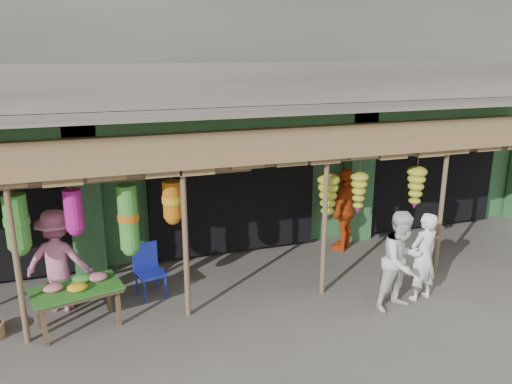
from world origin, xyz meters
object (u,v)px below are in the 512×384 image
object	(u,v)px
person_front	(423,257)
flower_table	(77,289)
blue_chair	(148,268)
person_right	(401,261)
person_vendor	(345,209)
person_shopper	(59,260)

from	to	relation	value
person_front	flower_table	bearing A→B (deg)	-20.10
blue_chair	person_right	bearing A→B (deg)	-39.82
flower_table	blue_chair	world-z (taller)	blue_chair
blue_chair	person_right	xyz separation A→B (m)	(4.02, -1.88, 0.33)
flower_table	person_front	distance (m)	5.88
flower_table	person_front	bearing A→B (deg)	-22.79
person_vendor	flower_table	bearing A→B (deg)	-23.06
blue_chair	person_vendor	bearing A→B (deg)	-4.15
flower_table	blue_chair	size ratio (longest dim) A/B	1.54
person_vendor	blue_chair	bearing A→B (deg)	-27.85
person_vendor	person_shopper	world-z (taller)	person_vendor
person_shopper	blue_chair	bearing A→B (deg)	-160.10
blue_chair	person_right	distance (m)	4.45
person_right	blue_chair	bearing A→B (deg)	143.78
blue_chair	person_right	size ratio (longest dim) A/B	0.56
person_shopper	flower_table	bearing A→B (deg)	130.68
person_right	person_vendor	xyz separation A→B (m)	(0.40, 2.71, 0.05)
blue_chair	person_vendor	xyz separation A→B (m)	(4.43, 0.83, 0.39)
flower_table	blue_chair	bearing A→B (deg)	17.87
person_front	person_shopper	distance (m)	6.30
person_right	person_vendor	distance (m)	2.74
person_right	person_shopper	xyz separation A→B (m)	(-5.50, 1.87, 0.02)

